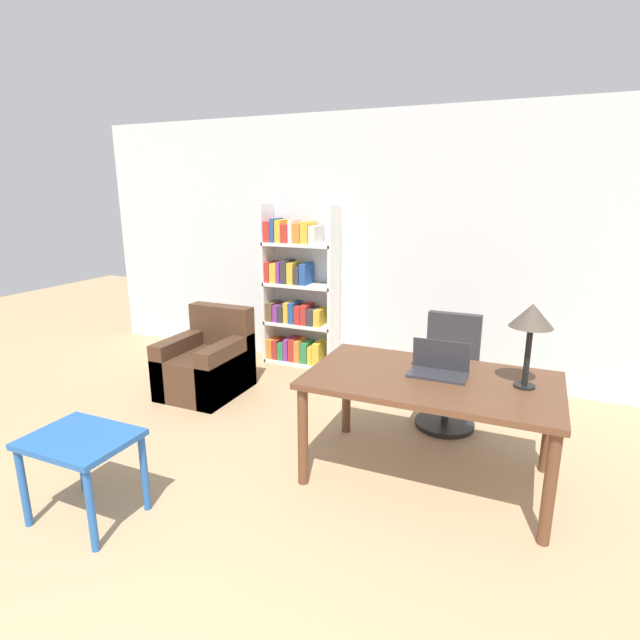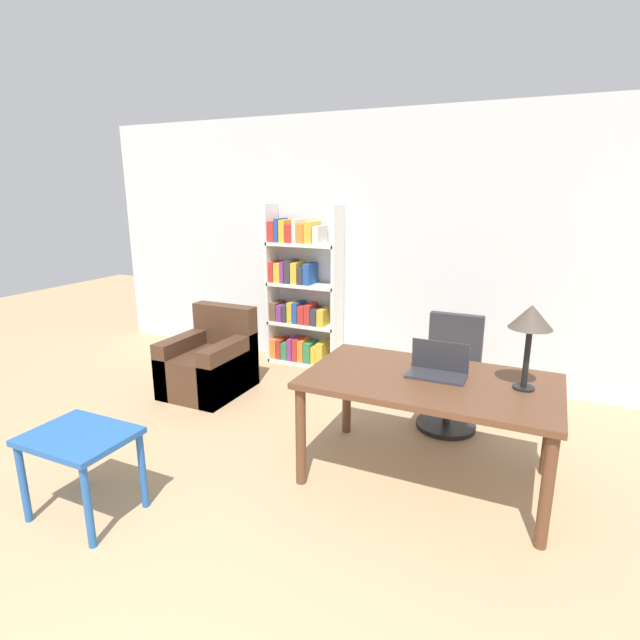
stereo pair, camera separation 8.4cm
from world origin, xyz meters
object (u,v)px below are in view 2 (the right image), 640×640
Objects in this scene: desk at (429,391)px; office_chair at (450,377)px; bookshelf at (300,295)px; table_lamp at (531,320)px; side_table_blue at (80,448)px; armchair at (210,364)px; laptop at (438,368)px.

desk is 1.73× the size of office_chair.
table_lamp is at bearing -34.72° from bookshelf.
office_chair is at bearing 50.74° from side_table_blue.
armchair is (-0.51, 1.90, -0.17)m from side_table_blue.
bookshelf is at bearing 154.92° from office_chair.
desk is 0.91× the size of bookshelf.
bookshelf reaches higher than laptop.
bookshelf is (-2.42, 1.68, -0.38)m from table_lamp.
side_table_blue is (-2.34, -1.33, -0.72)m from table_lamp.
table_lamp is at bearing 29.65° from side_table_blue.
office_chair reaches higher than desk.
table_lamp is at bearing -11.34° from armchair.
desk is 1.99× the size of armchair.
laptop is 0.71× the size of table_lamp.
desk is at bearing 35.29° from side_table_blue.
side_table_blue is 3.03m from bookshelf.
side_table_blue is at bearing -150.35° from table_lamp.
desk is 2.68× the size of side_table_blue.
desk is 4.26× the size of laptop.
table_lamp is 0.30× the size of bookshelf.
side_table_blue is 1.98m from armchair.
table_lamp is (0.53, 0.00, 0.39)m from laptop.
bookshelf reaches higher than table_lamp.
office_chair reaches higher than armchair.
office_chair is (-0.05, 0.82, -0.36)m from laptop.
table_lamp is 0.66× the size of armchair.
desk is 0.92m from office_chair.
office_chair is at bearing 91.30° from desk.
side_table_blue is at bearing -75.07° from armchair.
laptop reaches higher than side_table_blue.
bookshelf reaches higher than armchair.
bookshelf reaches higher than side_table_blue.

